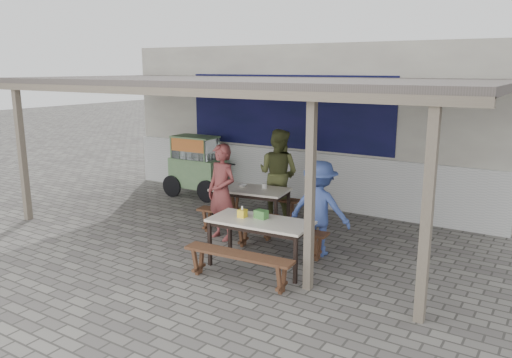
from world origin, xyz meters
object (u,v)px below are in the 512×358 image
at_px(bench_right_street, 238,260).
at_px(condiment_jar, 264,186).
at_px(bench_left_street, 237,217).
at_px(tissue_box, 242,213).
at_px(table_right, 260,225).
at_px(donation_box, 261,214).
at_px(condiment_bowl, 243,185).
at_px(bench_right_wall, 279,233).
at_px(vendor_cart, 196,164).
at_px(patron_street_side, 222,192).
at_px(bench_left_wall, 262,202).
at_px(patron_right_table, 320,208).
at_px(patron_wall_side, 278,174).
at_px(table_left, 250,192).

xyz_separation_m(bench_right_street, condiment_jar, (-1.05, 2.43, 0.46)).
bearing_deg(bench_left_street, tissue_box, -60.27).
bearing_deg(tissue_box, table_right, 2.32).
height_order(donation_box, condiment_bowl, donation_box).
distance_m(bench_right_street, bench_right_wall, 1.35).
bearing_deg(vendor_cart, condiment_bowl, -31.09).
relative_size(patron_street_side, donation_box, 8.82).
distance_m(bench_left_wall, donation_box, 2.52).
bearing_deg(vendor_cart, patron_street_side, -44.49).
bearing_deg(patron_street_side, bench_left_street, 75.11).
height_order(table_right, bench_right_street, table_right).
height_order(bench_left_street, patron_right_table, patron_right_table).
height_order(bench_right_wall, tissue_box, tissue_box).
bearing_deg(tissue_box, patron_wall_side, 107.50).
height_order(bench_left_wall, table_right, table_right).
xyz_separation_m(table_left, condiment_jar, (0.23, 0.14, 0.13)).
bearing_deg(tissue_box, patron_street_side, 141.03).
xyz_separation_m(bench_right_street, patron_wall_side, (-1.15, 3.13, 0.56)).
bearing_deg(table_right, vendor_cart, 136.73).
bearing_deg(table_left, bench_right_street, -69.32).
relative_size(table_right, patron_street_side, 0.94).
height_order(table_left, bench_left_wall, table_left).
height_order(bench_left_wall, patron_wall_side, patron_wall_side).
xyz_separation_m(table_right, bench_right_wall, (-0.05, 0.67, -0.33)).
bearing_deg(table_left, bench_left_street, -90.00).
relative_size(patron_street_side, condiment_jar, 16.60).
xyz_separation_m(bench_right_street, patron_street_side, (-1.32, 1.43, 0.51)).
relative_size(table_left, condiment_bowl, 8.88).
xyz_separation_m(vendor_cart, patron_street_side, (2.28, -2.10, 0.07)).
height_order(table_left, vendor_cart, vendor_cart).
bearing_deg(table_right, patron_right_table, 57.16).
height_order(patron_wall_side, patron_right_table, patron_wall_side).
distance_m(patron_street_side, tissue_box, 1.23).
height_order(patron_street_side, tissue_box, patron_street_side).
relative_size(bench_left_wall, condiment_bowl, 9.04).
height_order(table_left, bench_left_street, table_left).
bearing_deg(donation_box, patron_right_table, 57.57).
xyz_separation_m(table_left, bench_right_wall, (1.17, -0.94, -0.33)).
xyz_separation_m(bench_right_wall, patron_right_table, (0.58, 0.30, 0.44)).
bearing_deg(patron_street_side, bench_left_wall, 102.89).
xyz_separation_m(patron_right_table, condiment_bowl, (-1.97, 0.71, -0.01)).
distance_m(vendor_cart, patron_right_table, 4.49).
bearing_deg(vendor_cart, bench_right_wall, -33.82).
relative_size(bench_left_street, bench_right_street, 0.93).
bearing_deg(tissue_box, condiment_jar, 111.06).
distance_m(bench_left_street, condiment_jar, 0.87).
bearing_deg(condiment_bowl, donation_box, -48.59).
xyz_separation_m(table_right, condiment_bowl, (-1.44, 1.68, 0.10)).
xyz_separation_m(patron_right_table, condiment_jar, (-1.53, 0.79, 0.02)).
relative_size(bench_left_wall, patron_right_table, 1.00).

